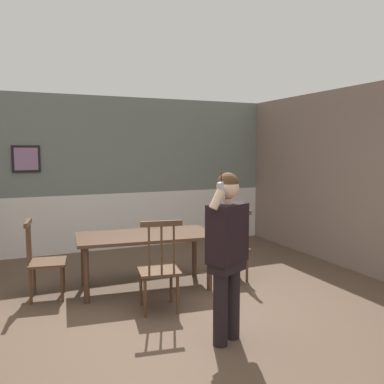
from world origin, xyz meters
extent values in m
plane|color=brown|center=(0.00, 0.00, 0.00)|extent=(7.47, 7.47, 0.00)
cube|color=slate|center=(0.00, 3.39, 1.91)|extent=(6.43, 0.12, 1.75)
cube|color=white|center=(0.00, 3.40, 0.52)|extent=(6.43, 0.14, 1.03)
cube|color=white|center=(0.00, 3.37, 1.03)|extent=(6.43, 0.05, 0.06)
cube|color=black|center=(-1.33, 3.32, 1.68)|extent=(0.45, 0.03, 0.45)
cube|color=#947099|center=(-1.33, 3.30, 1.68)|extent=(0.37, 0.01, 0.37)
cube|color=#4C3323|center=(0.03, 1.05, 0.71)|extent=(1.85, 1.04, 0.04)
cylinder|color=#4C3323|center=(-0.79, 0.80, 0.34)|extent=(0.07, 0.07, 0.69)
cylinder|color=#4C3323|center=(0.77, 0.64, 0.34)|extent=(0.07, 0.07, 0.69)
cylinder|color=#4C3323|center=(-0.72, 1.46, 0.34)|extent=(0.07, 0.07, 0.69)
cylinder|color=#4C3323|center=(0.84, 1.29, 0.34)|extent=(0.07, 0.07, 0.69)
cube|color=#513823|center=(-1.20, 1.18, 0.45)|extent=(0.51, 0.51, 0.03)
cube|color=#513823|center=(-1.40, 1.21, 0.96)|extent=(0.11, 0.45, 0.06)
cylinder|color=#513823|center=(-1.38, 1.34, 0.73)|extent=(0.02, 0.02, 0.52)
cylinder|color=#513823|center=(-1.40, 1.21, 0.73)|extent=(0.02, 0.02, 0.52)
cylinder|color=#513823|center=(-1.42, 1.08, 0.73)|extent=(0.02, 0.02, 0.52)
cylinder|color=#513823|center=(-0.99, 1.33, 0.22)|extent=(0.04, 0.04, 0.44)
cylinder|color=#513823|center=(-1.05, 0.97, 0.22)|extent=(0.04, 0.04, 0.44)
cylinder|color=#513823|center=(-1.35, 1.38, 0.22)|extent=(0.04, 0.04, 0.44)
cylinder|color=#513823|center=(-1.40, 1.03, 0.22)|extent=(0.04, 0.04, 0.44)
cube|color=#513823|center=(1.25, 0.92, 0.45)|extent=(0.47, 0.47, 0.03)
cube|color=#513823|center=(1.44, 0.89, 0.98)|extent=(0.09, 0.42, 0.06)
cylinder|color=#513823|center=(1.42, 0.77, 0.74)|extent=(0.02, 0.02, 0.54)
cylinder|color=#513823|center=(1.44, 0.89, 0.74)|extent=(0.02, 0.02, 0.54)
cylinder|color=#513823|center=(1.46, 1.02, 0.74)|extent=(0.02, 0.02, 0.54)
cylinder|color=#513823|center=(1.07, 0.78, 0.22)|extent=(0.04, 0.04, 0.44)
cylinder|color=#513823|center=(1.11, 1.11, 0.22)|extent=(0.04, 0.04, 0.44)
cylinder|color=#513823|center=(1.40, 0.73, 0.22)|extent=(0.04, 0.04, 0.44)
cylinder|color=#513823|center=(1.44, 1.06, 0.22)|extent=(0.04, 0.04, 0.44)
cube|color=#513823|center=(-0.05, 0.27, 0.46)|extent=(0.52, 0.52, 0.03)
cube|color=#513823|center=(-0.09, 0.07, 1.05)|extent=(0.46, 0.11, 0.06)
cylinder|color=#513823|center=(-0.22, 0.09, 0.78)|extent=(0.02, 0.02, 0.60)
cylinder|color=#513823|center=(-0.09, 0.07, 0.78)|extent=(0.02, 0.02, 0.60)
cylinder|color=#513823|center=(0.05, 0.05, 0.78)|extent=(0.02, 0.02, 0.60)
cylinder|color=#513823|center=(-0.21, 0.48, 0.22)|extent=(0.04, 0.04, 0.45)
cylinder|color=#513823|center=(0.16, 0.43, 0.22)|extent=(0.04, 0.04, 0.45)
cylinder|color=#513823|center=(-0.26, 0.12, 0.22)|extent=(0.04, 0.04, 0.45)
cylinder|color=#513823|center=(0.10, 0.07, 0.22)|extent=(0.04, 0.04, 0.45)
cylinder|color=black|center=(0.38, -0.69, 0.39)|extent=(0.14, 0.14, 0.78)
cylinder|color=black|center=(0.20, -0.78, 0.39)|extent=(0.14, 0.14, 0.78)
cube|color=black|center=(0.29, -0.74, 0.75)|extent=(0.41, 0.34, 0.12)
cube|color=black|center=(0.29, -0.74, 1.06)|extent=(0.46, 0.38, 0.56)
cylinder|color=black|center=(0.51, -0.63, 1.08)|extent=(0.09, 0.09, 0.53)
cylinder|color=beige|center=(0.13, -0.83, 1.40)|extent=(0.16, 0.10, 0.19)
cylinder|color=beige|center=(0.29, -0.74, 1.36)|extent=(0.09, 0.09, 0.05)
sphere|color=beige|center=(0.29, -0.74, 1.50)|extent=(0.21, 0.21, 0.21)
sphere|color=#472D19|center=(0.29, -0.74, 1.53)|extent=(0.20, 0.20, 0.20)
cube|color=#B7B7BC|center=(0.17, -0.83, 1.47)|extent=(0.09, 0.07, 0.17)
cylinder|color=black|center=(0.17, -0.83, 1.59)|extent=(0.01, 0.01, 0.08)
camera|label=1|loc=(-1.53, -4.11, 1.86)|focal=38.63mm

